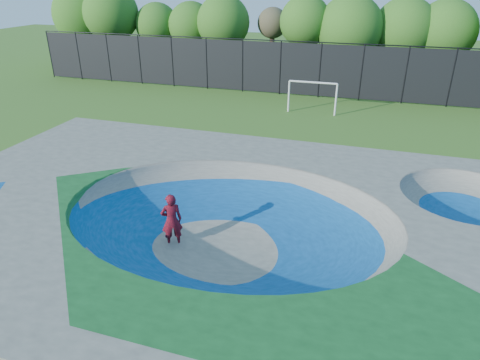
# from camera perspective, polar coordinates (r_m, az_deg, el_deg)

# --- Properties ---
(ground) EXTENTS (120.00, 120.00, 0.00)m
(ground) POSITION_cam_1_polar(r_m,az_deg,el_deg) (14.64, -1.42, -9.03)
(ground) COLOR #35601A
(ground) RESTS_ON ground
(skate_deck) EXTENTS (22.00, 14.00, 1.50)m
(skate_deck) POSITION_cam_1_polar(r_m,az_deg,el_deg) (14.23, -1.45, -6.54)
(skate_deck) COLOR gray
(skate_deck) RESTS_ON ground
(skater) EXTENTS (0.84, 0.77, 1.93)m
(skater) POSITION_cam_1_polar(r_m,az_deg,el_deg) (14.46, -9.10, -5.33)
(skater) COLOR #AE0D21
(skater) RESTS_ON ground
(skateboard) EXTENTS (0.77, 0.61, 0.05)m
(skateboard) POSITION_cam_1_polar(r_m,az_deg,el_deg) (14.96, -8.85, -8.42)
(skateboard) COLOR black
(skateboard) RESTS_ON ground
(soccer_goal) EXTENTS (3.24, 0.12, 2.14)m
(soccer_goal) POSITION_cam_1_polar(r_m,az_deg,el_deg) (29.02, 9.65, 11.56)
(soccer_goal) COLOR silver
(soccer_goal) RESTS_ON ground
(fence) EXTENTS (48.09, 0.09, 4.04)m
(fence) POSITION_cam_1_polar(r_m,az_deg,el_deg) (33.22, 10.62, 14.32)
(fence) COLOR black
(fence) RESTS_ON ground
(treeline) EXTENTS (54.27, 7.58, 8.05)m
(treeline) POSITION_cam_1_polar(r_m,az_deg,el_deg) (37.81, 13.90, 19.48)
(treeline) COLOR #463223
(treeline) RESTS_ON ground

